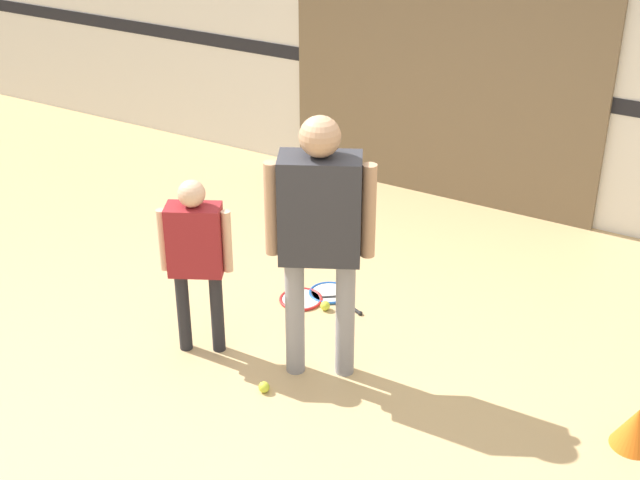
{
  "coord_description": "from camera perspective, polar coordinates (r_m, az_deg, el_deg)",
  "views": [
    {
      "loc": [
        2.28,
        -3.6,
        3.2
      ],
      "look_at": [
        0.07,
        0.22,
        0.89
      ],
      "focal_mm": 50.0,
      "sensor_mm": 36.0,
      "label": 1
    }
  ],
  "objects": [
    {
      "name": "wall_panel",
      "position": [
        7.33,
        7.92,
        10.96
      ],
      "size": [
        2.69,
        0.05,
        2.25
      ],
      "color": "#756047",
      "rests_on": "ground_plane"
    },
    {
      "name": "person_student_left",
      "position": [
        5.32,
        -7.97,
        -0.56
      ],
      "size": [
        0.4,
        0.3,
        1.15
      ],
      "rotation": [
        0.0,
        0.0,
        0.47
      ],
      "color": "#232328",
      "rests_on": "ground_plane"
    },
    {
      "name": "tennis_ball_near_instructor",
      "position": [
        5.27,
        -3.61,
        -9.38
      ],
      "size": [
        0.07,
        0.07,
        0.07
      ],
      "primitive_type": "sphere",
      "color": "#CCE038",
      "rests_on": "ground_plane"
    },
    {
      "name": "training_cone",
      "position": [
        5.13,
        19.59,
        -11.22
      ],
      "size": [
        0.25,
        0.25,
        0.24
      ],
      "color": "orange",
      "rests_on": "ground_plane"
    },
    {
      "name": "ground_plane",
      "position": [
        5.33,
        -1.81,
        -9.3
      ],
      "size": [
        16.0,
        16.0,
        0.0
      ],
      "primitive_type": "plane",
      "color": "tan"
    },
    {
      "name": "wall_back",
      "position": [
        7.15,
        11.07,
        14.18
      ],
      "size": [
        16.0,
        0.07,
        3.2
      ],
      "color": "silver",
      "rests_on": "ground_plane"
    },
    {
      "name": "racket_spare_on_floor",
      "position": [
        6.18,
        0.72,
        -3.47
      ],
      "size": [
        0.52,
        0.38,
        0.03
      ],
      "rotation": [
        0.0,
        0.0,
        5.88
      ],
      "color": "blue",
      "rests_on": "ground_plane"
    },
    {
      "name": "person_instructor",
      "position": [
        4.93,
        -0.0,
        1.14
      ],
      "size": [
        0.56,
        0.43,
        1.62
      ],
      "rotation": [
        0.0,
        0.0,
        0.47
      ],
      "color": "gray",
      "rests_on": "ground_plane"
    },
    {
      "name": "tennis_ball_by_spare_racket",
      "position": [
        6.0,
        0.33,
        -4.23
      ],
      "size": [
        0.07,
        0.07,
        0.07
      ],
      "primitive_type": "sphere",
      "color": "#CCE038",
      "rests_on": "ground_plane"
    },
    {
      "name": "racket_second_spare",
      "position": [
        6.12,
        -1.07,
        -3.79
      ],
      "size": [
        0.5,
        0.43,
        0.03
      ],
      "rotation": [
        0.0,
        0.0,
        0.63
      ],
      "color": "red",
      "rests_on": "ground_plane"
    }
  ]
}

